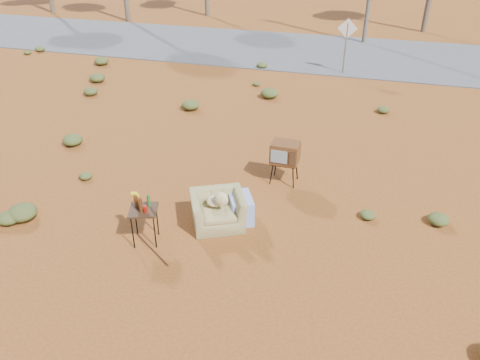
# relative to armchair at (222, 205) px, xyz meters

# --- Properties ---
(ground) EXTENTS (140.00, 140.00, 0.00)m
(ground) POSITION_rel_armchair_xyz_m (-0.09, -0.54, -0.45)
(ground) COLOR brown
(ground) RESTS_ON ground
(highway) EXTENTS (140.00, 7.00, 0.04)m
(highway) POSITION_rel_armchair_xyz_m (-0.09, 14.46, -0.43)
(highway) COLOR #565659
(highway) RESTS_ON ground
(armchair) EXTENTS (1.43, 1.31, 0.96)m
(armchair) POSITION_rel_armchair_xyz_m (0.00, 0.00, 0.00)
(armchair) COLOR #91824F
(armchair) RESTS_ON ground
(tv_unit) EXTENTS (0.67, 0.55, 1.05)m
(tv_unit) POSITION_rel_armchair_xyz_m (0.90, 2.10, 0.33)
(tv_unit) COLOR black
(tv_unit) RESTS_ON ground
(side_table) EXTENTS (0.68, 0.68, 1.07)m
(side_table) POSITION_rel_armchair_xyz_m (-1.31, -1.00, 0.35)
(side_table) COLOR #341F13
(side_table) RESTS_ON ground
(rusty_bar) EXTENTS (1.07, 0.79, 0.03)m
(rusty_bar) POSITION_rel_armchair_xyz_m (-1.06, -1.24, -0.43)
(rusty_bar) COLOR #4A2413
(rusty_bar) RESTS_ON ground
(road_sign) EXTENTS (0.78, 0.06, 2.19)m
(road_sign) POSITION_rel_armchair_xyz_m (1.41, 11.46, 1.05)
(road_sign) COLOR brown
(road_sign) RESTS_ON ground
(scrub_patch) EXTENTS (17.49, 8.07, 0.33)m
(scrub_patch) POSITION_rel_armchair_xyz_m (-0.92, 3.87, -0.31)
(scrub_patch) COLOR #454F22
(scrub_patch) RESTS_ON ground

